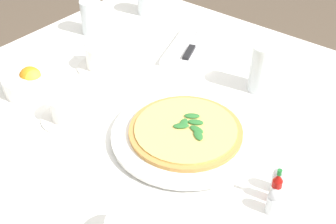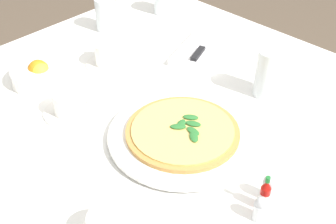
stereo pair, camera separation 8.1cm
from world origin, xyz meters
name	(u,v)px [view 1 (the left image)]	position (x,y,z in m)	size (l,w,h in m)	color
dining_table	(153,142)	(0.00, 0.00, 0.62)	(1.07, 1.07, 0.76)	white
pizza_plate	(186,135)	(-0.06, -0.15, 0.77)	(0.34, 0.34, 0.02)	white
pizza	(186,130)	(-0.06, -0.15, 0.78)	(0.26, 0.26, 0.02)	#C68E47
coffee_cup_center_back	(100,58)	(0.03, 0.22, 0.79)	(0.13, 0.13, 0.07)	white
coffee_cup_right_edge	(67,109)	(-0.18, 0.11, 0.79)	(0.13, 0.13, 0.06)	white
water_glass_near_left	(262,71)	(0.22, -0.19, 0.81)	(0.06, 0.06, 0.13)	white
water_glass_left_edge	(149,1)	(0.38, 0.34, 0.80)	(0.07, 0.07, 0.10)	white
water_glass_near_right	(92,19)	(0.16, 0.39, 0.81)	(0.07, 0.07, 0.11)	white
napkin_folded	(193,49)	(0.26, 0.06, 0.77)	(0.25, 0.19, 0.02)	white
dinner_knife	(194,44)	(0.27, 0.06, 0.78)	(0.19, 0.09, 0.01)	silver
citrus_bowl	(32,80)	(-0.16, 0.28, 0.79)	(0.15, 0.15, 0.06)	white
hot_sauce_bottle	(276,188)	(-0.10, -0.40, 0.79)	(0.02, 0.02, 0.08)	#B7140F
salt_shaker	(278,181)	(-0.08, -0.39, 0.78)	(0.03, 0.03, 0.06)	white
pepper_shaker	(273,202)	(-0.13, -0.41, 0.78)	(0.03, 0.03, 0.06)	white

